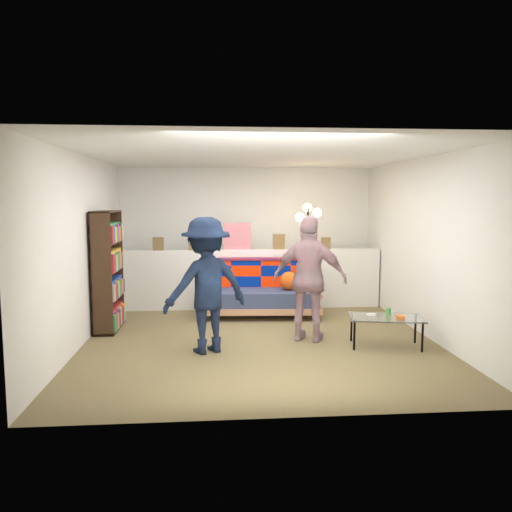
{
  "coord_description": "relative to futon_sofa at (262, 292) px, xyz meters",
  "views": [
    {
      "loc": [
        -0.57,
        -6.49,
        1.83
      ],
      "look_at": [
        0.0,
        0.4,
        1.05
      ],
      "focal_mm": 35.0,
      "sensor_mm": 36.0,
      "label": 1
    }
  ],
  "objects": [
    {
      "name": "ground",
      "position": [
        -0.17,
        -1.28,
        -0.37
      ],
      "size": [
        5.0,
        5.0,
        0.0
      ],
      "primitive_type": "plane",
      "color": "brown",
      "rests_on": "ground"
    },
    {
      "name": "room_shell",
      "position": [
        -0.17,
        -0.81,
        1.31
      ],
      "size": [
        4.6,
        5.05,
        2.45
      ],
      "color": "silver",
      "rests_on": "ground"
    },
    {
      "name": "half_wall_ledge",
      "position": [
        -0.17,
        0.52,
        0.13
      ],
      "size": [
        4.45,
        0.15,
        1.0
      ],
      "primitive_type": "cube",
      "color": "silver",
      "rests_on": "ground"
    },
    {
      "name": "ledge_decor",
      "position": [
        -0.4,
        0.5,
        0.81
      ],
      "size": [
        2.97,
        0.02,
        0.45
      ],
      "color": "brown",
      "rests_on": "half_wall_ledge"
    },
    {
      "name": "futon_sofa",
      "position": [
        0.0,
        0.0,
        0.0
      ],
      "size": [
        1.88,
        0.99,
        0.79
      ],
      "color": "#B27B56",
      "rests_on": "ground"
    },
    {
      "name": "bookshelf",
      "position": [
        -2.26,
        -0.68,
        0.42
      ],
      "size": [
        0.28,
        0.84,
        1.68
      ],
      "color": "black",
      "rests_on": "ground"
    },
    {
      "name": "coffee_table",
      "position": [
        1.38,
        -1.84,
        -0.01
      ],
      "size": [
        0.97,
        0.65,
        0.47
      ],
      "color": "black",
      "rests_on": "ground"
    },
    {
      "name": "floor_lamp",
      "position": [
        0.75,
        0.17,
        0.89
      ],
      "size": [
        0.41,
        0.32,
        1.77
      ],
      "color": "black",
      "rests_on": "ground"
    },
    {
      "name": "person_left",
      "position": [
        -0.86,
        -1.86,
        0.45
      ],
      "size": [
        1.21,
        0.99,
        1.63
      ],
      "primitive_type": "imported",
      "rotation": [
        0.0,
        0.0,
        3.57
      ],
      "color": "black",
      "rests_on": "ground"
    },
    {
      "name": "person_right",
      "position": [
        0.47,
        -1.49,
        0.45
      ],
      "size": [
        1.04,
        0.73,
        1.63
      ],
      "primitive_type": "imported",
      "rotation": [
        0.0,
        0.0,
        2.75
      ],
      "color": "#D18797",
      "rests_on": "ground"
    }
  ]
}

